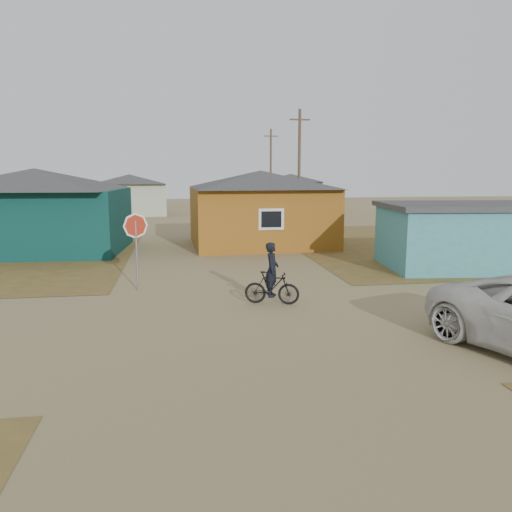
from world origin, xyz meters
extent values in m
plane|color=#8D7B51|center=(0.00, 0.00, 0.00)|extent=(120.00, 120.00, 0.00)
cube|color=brown|center=(14.00, 13.00, 0.01)|extent=(20.00, 18.00, 0.00)
cube|color=#08302E|center=(-8.50, 13.50, 1.50)|extent=(8.40, 6.54, 3.00)
pyramid|color=#313133|center=(-8.50, 13.50, 3.50)|extent=(8.93, 7.08, 1.00)
cube|color=#8D5515|center=(2.50, 14.00, 1.50)|extent=(7.21, 6.24, 3.00)
pyramid|color=#313133|center=(2.50, 14.00, 3.45)|extent=(7.72, 6.76, 0.90)
cube|color=silver|center=(2.50, 10.97, 1.65)|extent=(1.20, 0.06, 1.00)
cube|color=black|center=(2.50, 10.94, 1.65)|extent=(0.95, 0.04, 0.75)
cube|color=teal|center=(9.50, 6.50, 1.20)|extent=(6.39, 4.61, 2.40)
cube|color=#313133|center=(9.50, 6.50, 2.50)|extent=(6.71, 4.93, 0.20)
cube|color=#AAB399|center=(-6.00, 34.00, 1.40)|extent=(6.49, 5.60, 2.80)
pyramid|color=#313133|center=(-6.00, 34.00, 3.20)|extent=(7.04, 6.15, 0.80)
cube|color=gray|center=(10.00, 40.00, 1.40)|extent=(6.41, 5.50, 2.80)
pyramid|color=#313133|center=(10.00, 40.00, 3.20)|extent=(6.95, 6.05, 0.80)
cube|color=#AAB399|center=(-14.00, 46.00, 1.35)|extent=(5.75, 5.28, 2.70)
pyramid|color=#313133|center=(-14.00, 46.00, 3.05)|extent=(6.28, 5.81, 0.70)
cylinder|color=brown|center=(6.50, 22.00, 4.00)|extent=(0.20, 0.20, 8.00)
cube|color=brown|center=(6.50, 22.00, 7.30)|extent=(1.40, 0.10, 0.10)
cylinder|color=brown|center=(7.50, 38.00, 4.00)|extent=(0.20, 0.20, 8.00)
cube|color=brown|center=(7.50, 38.00, 7.30)|extent=(1.40, 0.10, 0.10)
cylinder|color=gray|center=(-3.15, 4.55, 1.14)|extent=(0.07, 0.07, 2.28)
imported|color=black|center=(0.88, 2.17, 0.49)|extent=(1.68, 0.94, 0.97)
imported|color=black|center=(0.88, 2.17, 1.03)|extent=(0.55, 0.67, 1.60)
camera|label=1|loc=(-1.78, -11.83, 3.85)|focal=35.00mm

